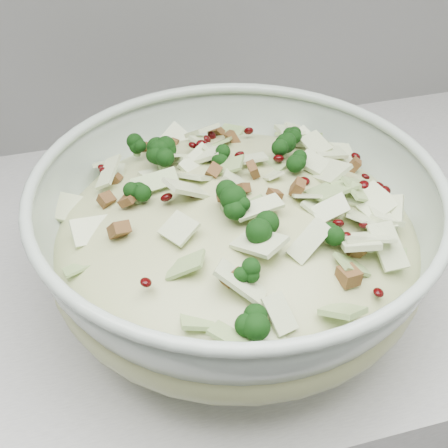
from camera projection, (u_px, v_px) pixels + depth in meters
name	position (u px, v px, depth m)	size (l,w,h in m)	color
mixing_bowl	(236.00, 243.00, 0.65)	(0.50, 0.50, 0.16)	#ACBDAD
salad	(237.00, 223.00, 0.63)	(0.44, 0.44, 0.17)	#BDC586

